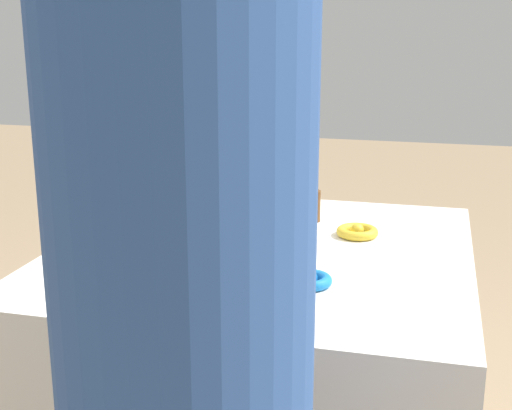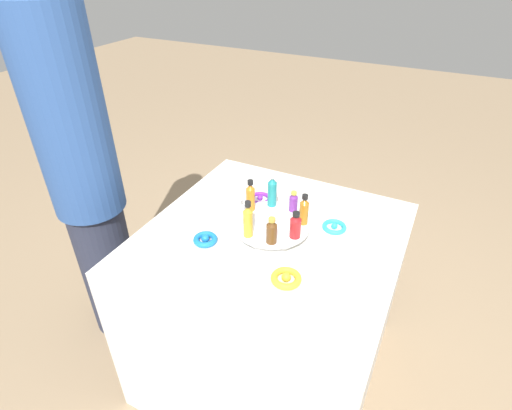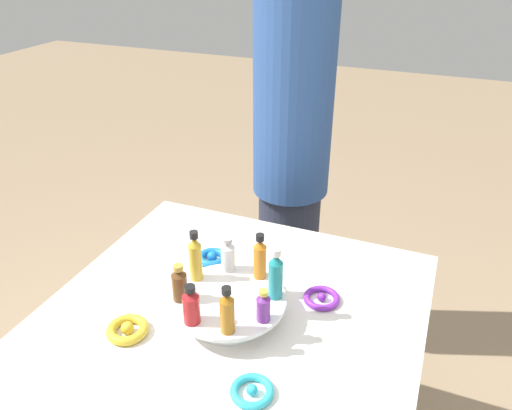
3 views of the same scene
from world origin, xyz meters
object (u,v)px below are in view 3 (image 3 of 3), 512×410
Objects in this scene: bottle_orange at (260,258)px; bottle_clear at (228,255)px; bottle_brown at (179,284)px; bottle_red at (191,306)px; person_figure at (291,155)px; bottle_gold at (195,257)px; ribbon_bow_teal at (252,391)px; display_stand at (228,305)px; bottle_amber at (227,312)px; ribbon_bow_purple at (322,298)px; ribbon_bow_blue at (212,257)px; bottle_purple at (263,306)px; ribbon_bow_gold at (128,329)px; bottle_teal at (276,275)px.

bottle_clear is at bearing 1.84° from bottle_orange.
bottle_orange is at bearing -133.16° from bottle_brown.
person_figure is at bearing -85.77° from bottle_red.
bottle_gold is 0.37m from ribbon_bow_teal.
display_stand is at bearing 69.34° from bottle_orange.
bottle_amber is 0.32m from ribbon_bow_purple.
bottle_red is 0.09m from bottle_amber.
bottle_clear is (0.05, -0.11, 0.07)m from display_stand.
bottle_clear is 0.24m from bottle_amber.
bottle_clear is at bearing 9.13° from ribbon_bow_purple.
ribbon_bow_blue is at bearing -44.12° from bottle_clear.
bottle_orange reaches higher than bottle_purple.
ribbon_bow_gold is at bearing 45.88° from bottle_brown.
ribbon_bow_gold is 1.06× the size of ribbon_bow_purple.
bottle_amber reaches higher than ribbon_bow_blue.
ribbon_bow_blue is at bearing -9.02° from ribbon_bow_purple.
bottle_teal reaches higher than bottle_red.
ribbon_bow_purple is (-0.24, -0.26, -0.10)m from bottle_red.
bottle_red is (0.15, 0.16, -0.02)m from bottle_teal.
bottle_red is (0.15, 0.07, 0.01)m from bottle_purple.
bottle_amber is (0.06, 0.16, -0.01)m from bottle_teal.
bottle_orange is 0.22m from bottle_brown.
person_figure reaches higher than bottle_purple.
bottle_gold reaches higher than bottle_orange.
display_stand is at bearing -54.02° from ribbon_bow_teal.
ribbon_bow_teal is 0.50m from ribbon_bow_blue.
bottle_amber reaches higher than bottle_red.
bottle_orange is 0.74m from person_figure.
bottle_purple is (-0.11, 0.04, 0.06)m from display_stand.
bottle_clear is 1.05× the size of ribbon_bow_teal.
bottle_amber is at bearing 69.34° from bottle_teal.
bottle_purple is 0.24m from bottle_gold.
bottle_brown is 0.82× the size of bottle_amber.
ribbon_bow_purple is at bearing -170.87° from bottle_clear.
bottle_orange is at bearing -88.16° from bottle_amber.
bottle_gold is at bearing 24.34° from bottle_orange.
display_stand is at bearing 24.34° from bottle_teal.
display_stand is 0.15m from bottle_teal.
bottle_teal reaches higher than display_stand.
ribbon_bow_blue is (-0.06, -0.35, -0.00)m from ribbon_bow_gold.
bottle_teal is 1.43× the size of bottle_clear.
bottle_gold is at bearing -88.16° from bottle_brown.
bottle_clear is at bearing -57.72° from ribbon_bow_teal.
ribbon_bow_blue is (0.30, -0.41, 0.00)m from ribbon_bow_teal.
bottle_orange is (-0.04, -0.11, 0.08)m from display_stand.
bottle_gold is 1.40× the size of ribbon_bow_gold.
bottle_teal is 0.99× the size of bottle_gold.
display_stand is at bearing -65.66° from bottle_amber.
ribbon_bow_teal is (-0.10, 0.10, -0.11)m from bottle_amber.
ribbon_bow_gold is 0.36m from ribbon_bow_blue.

